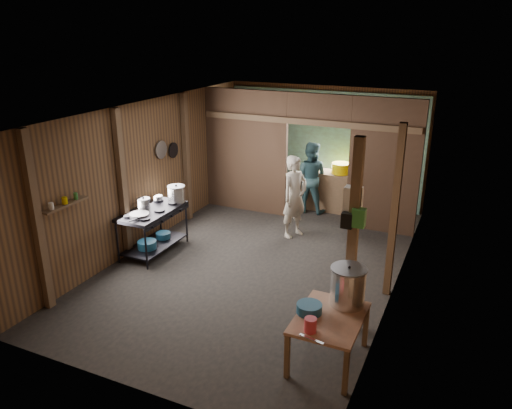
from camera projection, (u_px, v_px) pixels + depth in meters
The scene contains 42 objects.
floor at pixel (261, 261), 8.56m from camera, with size 4.50×7.00×0.00m, color black.
ceiling at pixel (261, 109), 7.67m from camera, with size 4.50×7.00×0.00m, color #2F2E2C.
wall_back at pixel (324, 145), 11.11m from camera, with size 4.50×0.00×2.60m, color brown.
wall_front at pixel (124, 286), 5.12m from camera, with size 4.50×0.00×2.60m, color brown.
wall_left at pixel (148, 173), 8.99m from camera, with size 0.00×7.00×2.60m, color brown.
wall_right at pixel (402, 209), 7.24m from camera, with size 0.00×7.00×2.60m, color brown.
partition_left at pixel (246, 152), 10.51m from camera, with size 1.85×0.10×2.60m, color brown.
partition_right at pixel (384, 167), 9.39m from camera, with size 1.35×0.10×2.60m, color brown.
partition_header at pixel (319, 109), 9.56m from camera, with size 1.30×0.10×0.60m, color brown.
turquoise_panel at pixel (323, 148), 11.08m from camera, with size 4.40×0.06×2.50m, color #76CABC.
back_counter at pixel (328, 191), 10.82m from camera, with size 1.20×0.50×0.85m, color brown.
wall_clock at pixel (335, 120), 10.72m from camera, with size 0.20×0.20×0.03m, color white.
post_left_a at pixel (37, 223), 6.74m from camera, with size 0.10×0.12×2.60m, color brown.
post_left_b at pixel (122, 186), 8.28m from camera, with size 0.10×0.12×2.60m, color brown.
post_left_c at pixel (186, 158), 9.99m from camera, with size 0.10×0.12×2.60m, color brown.
post_right at pixel (395, 213), 7.10m from camera, with size 0.10×0.12×2.60m, color brown.
post_free at pixel (353, 237), 6.28m from camera, with size 0.12×0.12×2.60m, color brown.
cross_beam at pixel (306, 122), 9.70m from camera, with size 4.40×0.12×0.12m, color brown.
pan_lid_big at pixel (161, 150), 9.20m from camera, with size 0.34×0.34×0.03m, color gray.
pan_lid_small at pixel (173, 150), 9.58m from camera, with size 0.30×0.30×0.03m, color black.
wall_shelf at pixel (65, 205), 7.12m from camera, with size 0.14×0.80×0.03m, color brown.
jar_white at pixel (51, 206), 6.89m from camera, with size 0.07×0.07×0.10m, color white.
jar_yellow at pixel (65, 201), 7.10m from camera, with size 0.08×0.08×0.10m, color #DEBC01.
jar_green at pixel (76, 196), 7.29m from camera, with size 0.06×0.06×0.10m, color #358C39.
bag_white at pixel (353, 199), 6.21m from camera, with size 0.22×0.15×0.32m, color white.
bag_green at pixel (359, 218), 6.10m from camera, with size 0.16×0.12×0.24m, color #358C39.
bag_black at pixel (347, 220), 6.16m from camera, with size 0.14×0.10×0.20m, color black.
gas_range at pixel (154, 231), 8.77m from camera, with size 0.70×1.36×0.80m, color black, non-canonical shape.
prep_table at pixel (328, 339), 5.92m from camera, with size 0.76×1.04×0.62m, color tan, non-canonical shape.
stove_pot_large at pixel (177, 194), 8.97m from camera, with size 0.32×0.32×0.32m, color silver, non-canonical shape.
stove_pot_med at pixel (144, 204), 8.68m from camera, with size 0.23×0.23×0.21m, color silver, non-canonical shape.
stove_saucepan at pixel (158, 198), 9.05m from camera, with size 0.16×0.16×0.10m, color silver.
frying_pan at pixel (139, 215), 8.32m from camera, with size 0.33×0.55×0.08m, color gray, non-canonical shape.
blue_tub_front at pixel (147, 245), 8.65m from camera, with size 0.33×0.33×0.14m, color navy.
blue_tub_back at pixel (163, 235), 9.07m from camera, with size 0.27×0.27×0.11m, color navy.
stock_pot at pixel (348, 287), 6.00m from camera, with size 0.44×0.44×0.51m, color silver, non-canonical shape.
wash_basin at pixel (309, 308), 5.88m from camera, with size 0.31×0.31×0.11m, color navy.
pink_bucket at pixel (310, 325), 5.51m from camera, with size 0.14×0.14×0.17m, color #D63543.
knife at pixel (312, 339), 5.39m from camera, with size 0.30×0.04×0.01m, color silver.
yellow_tub at pixel (341, 168), 10.54m from camera, with size 0.40×0.40×0.22m, color #DEBC01.
cook at pixel (295, 197), 9.33m from camera, with size 0.57×0.38×1.58m, color beige.
worker_back at pixel (310, 177), 10.58m from camera, with size 0.75×0.58×1.54m, color #37616C.
Camera 1 is at (3.12, -7.05, 3.84)m, focal length 34.83 mm.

